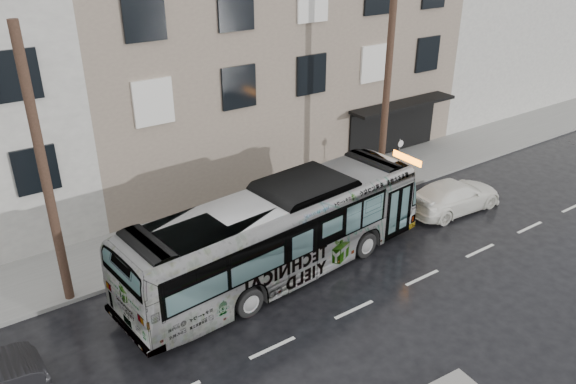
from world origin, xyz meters
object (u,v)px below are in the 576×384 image
at_px(utility_pole_front, 386,98).
at_px(utility_pole_rear, 45,174).
at_px(bus, 279,233).
at_px(sign_post, 398,164).
at_px(white_sedan, 454,196).

distance_m(utility_pole_front, utility_pole_rear, 14.00).
relative_size(utility_pole_front, bus, 0.76).
bearing_deg(sign_post, utility_pole_rear, 180.00).
height_order(utility_pole_rear, bus, utility_pole_rear).
distance_m(utility_pole_rear, bus, 7.79).
bearing_deg(utility_pole_front, utility_pole_rear, 180.00).
height_order(utility_pole_front, sign_post, utility_pole_front).
bearing_deg(white_sedan, bus, 90.95).
xyz_separation_m(utility_pole_front, sign_post, (1.10, 0.00, -3.30)).
bearing_deg(bus, white_sedan, -97.23).
height_order(sign_post, white_sedan, sign_post).
bearing_deg(utility_pole_rear, sign_post, 0.00).
relative_size(utility_pole_rear, bus, 0.76).
relative_size(utility_pole_front, white_sedan, 1.91).
height_order(utility_pole_rear, sign_post, utility_pole_rear).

